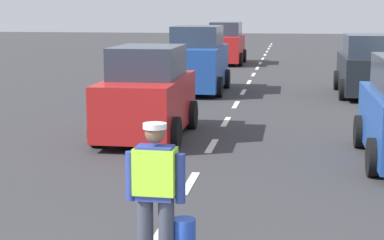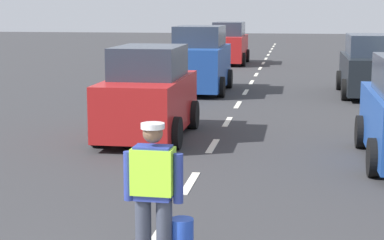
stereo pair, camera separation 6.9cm
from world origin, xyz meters
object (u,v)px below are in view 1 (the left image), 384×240
at_px(road_worker, 158,189).
at_px(car_oncoming_third, 226,45).
at_px(car_oncoming_second, 197,61).
at_px(car_parked_far, 369,67).
at_px(car_oncoming_lead, 147,95).

xyz_separation_m(road_worker, car_oncoming_third, (-1.96, 26.98, 0.06)).
bearing_deg(car_oncoming_second, car_oncoming_third, 90.81).
relative_size(road_worker, car_oncoming_second, 0.41).
relative_size(road_worker, car_oncoming_third, 0.40).
relative_size(car_parked_far, car_oncoming_third, 1.05).
xyz_separation_m(car_parked_far, car_oncoming_second, (-5.75, -0.00, 0.11)).
height_order(car_parked_far, car_oncoming_second, car_oncoming_second).
distance_m(road_worker, car_oncoming_third, 27.06).
bearing_deg(car_parked_far, road_worker, -104.27).
bearing_deg(car_parked_far, car_oncoming_third, 117.24).
height_order(car_parked_far, car_oncoming_third, car_oncoming_third).
xyz_separation_m(road_worker, car_oncoming_second, (-1.80, 15.50, 0.12)).
relative_size(car_oncoming_lead, car_oncoming_second, 0.94).
relative_size(car_oncoming_lead, car_oncoming_third, 0.91).
height_order(car_parked_far, car_oncoming_lead, car_oncoming_lead).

